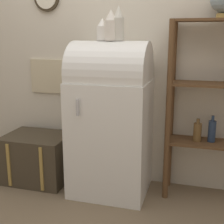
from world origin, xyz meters
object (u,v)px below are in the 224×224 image
object	(u,v)px
refrigerator	(111,117)
vase_center	(111,26)
vase_left	(102,30)
suitcase_trunk	(38,157)
vase_right	(119,24)

from	to	relation	value
refrigerator	vase_center	distance (m)	0.79
vase_center	refrigerator	bearing A→B (deg)	123.99
vase_left	refrigerator	bearing A→B (deg)	5.15
refrigerator	suitcase_trunk	xyz separation A→B (m)	(-0.76, 0.01, -0.48)
vase_left	vase_right	distance (m)	0.15
suitcase_trunk	vase_right	distance (m)	1.53
vase_left	vase_center	xyz separation A→B (m)	(0.08, -0.01, 0.03)
refrigerator	vase_left	bearing A→B (deg)	-174.85
vase_right	suitcase_trunk	bearing A→B (deg)	178.90
refrigerator	vase_left	world-z (taller)	vase_left
refrigerator	vase_center	xyz separation A→B (m)	(0.01, -0.01, 0.79)
vase_left	vase_right	bearing A→B (deg)	-0.03
suitcase_trunk	vase_center	xyz separation A→B (m)	(0.77, -0.02, 1.27)
vase_left	vase_center	size ratio (longest dim) A/B	0.73
vase_center	vase_right	xyz separation A→B (m)	(0.06, 0.01, 0.01)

